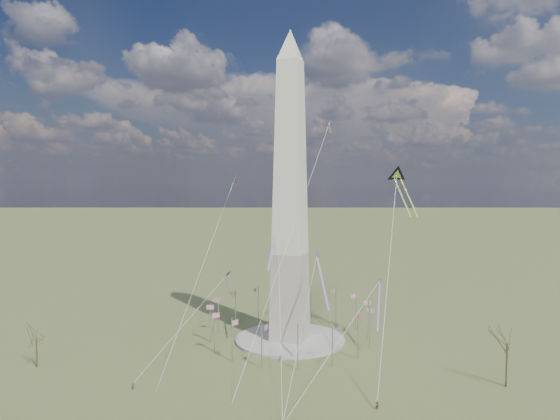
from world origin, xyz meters
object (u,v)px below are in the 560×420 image
(person_east, at_px, (377,405))
(kite_delta_black, at_px, (398,178))
(person_west, at_px, (133,386))
(washington_monument, at_px, (290,195))
(tree_near, at_px, (507,340))

(person_east, relative_size, kite_delta_black, 0.10)
(person_east, height_order, kite_delta_black, kite_delta_black)
(person_west, height_order, kite_delta_black, kite_delta_black)
(person_west, bearing_deg, kite_delta_black, -131.64)
(washington_monument, bearing_deg, tree_near, -15.40)
(washington_monument, bearing_deg, kite_delta_black, 23.62)
(washington_monument, xyz_separation_m, person_west, (-25.63, -49.66, -47.13))
(washington_monument, xyz_separation_m, tree_near, (63.50, -17.49, -35.93))
(tree_near, bearing_deg, kite_delta_black, 134.12)
(tree_near, bearing_deg, washington_monument, 164.60)
(tree_near, bearing_deg, person_west, -160.16)
(tree_near, xyz_separation_m, kite_delta_black, (-30.82, 31.78, 41.59))
(washington_monument, distance_m, kite_delta_black, 36.11)
(person_west, distance_m, kite_delta_black, 101.37)
(washington_monument, height_order, person_west, washington_monument)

